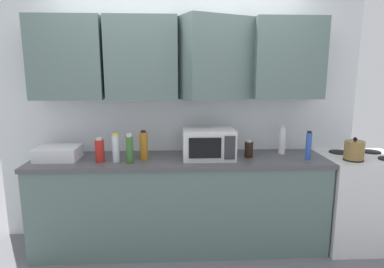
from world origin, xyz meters
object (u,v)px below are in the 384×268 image
at_px(bottle_amber_vinegar, 144,146).
at_px(bottle_red_sauce, 100,150).
at_px(bottle_clear_tall, 116,148).
at_px(bottle_blue_cleaner, 309,146).
at_px(bottle_green_oil, 130,149).
at_px(stove_range, 358,200).
at_px(microwave, 208,144).
at_px(bottle_white_jar, 282,140).
at_px(kettle, 354,150).
at_px(dish_rack, 58,153).
at_px(bottle_soy_dark, 249,149).

relative_size(bottle_amber_vinegar, bottle_red_sauce, 1.23).
xyz_separation_m(bottle_clear_tall, bottle_red_sauce, (-0.15, 0.01, -0.02)).
distance_m(bottle_blue_cleaner, bottle_green_oil, 1.64).
bearing_deg(stove_range, bottle_amber_vinegar, -179.68).
xyz_separation_m(bottle_blue_cleaner, bottle_red_sauce, (-1.92, 0.01, -0.03)).
bearing_deg(bottle_amber_vinegar, bottle_red_sauce, -169.98).
relative_size(microwave, bottle_amber_vinegar, 1.75).
relative_size(bottle_white_jar, bottle_red_sauce, 1.29).
distance_m(bottle_blue_cleaner, bottle_clear_tall, 1.77).
distance_m(microwave, bottle_red_sauce, 1.00).
xyz_separation_m(stove_range, bottle_white_jar, (-0.76, 0.13, 0.58)).
bearing_deg(bottle_green_oil, microwave, 10.88).
xyz_separation_m(kettle, bottle_white_jar, (-0.59, 0.27, 0.04)).
xyz_separation_m(dish_rack, bottle_blue_cleaner, (2.32, -0.11, 0.07)).
bearing_deg(bottle_red_sauce, bottle_clear_tall, -2.94).
distance_m(bottle_green_oil, bottle_red_sauce, 0.28).
xyz_separation_m(stove_range, bottle_amber_vinegar, (-2.11, -0.01, 0.58)).
distance_m(microwave, bottle_clear_tall, 0.85).
height_order(stove_range, bottle_white_jar, bottle_white_jar).
distance_m(bottle_green_oil, bottle_amber_vinegar, 0.17).
relative_size(stove_range, dish_rack, 2.40).
bearing_deg(stove_range, bottle_green_oil, -176.54).
relative_size(bottle_soy_dark, bottle_amber_vinegar, 0.61).
relative_size(stove_range, bottle_green_oil, 3.42).
bearing_deg(bottle_white_jar, bottle_blue_cleaner, -51.58).
relative_size(bottle_clear_tall, bottle_red_sauce, 1.15).
distance_m(bottle_clear_tall, bottle_red_sauce, 0.15).
bearing_deg(bottle_clear_tall, stove_range, 2.15).
xyz_separation_m(kettle, bottle_amber_vinegar, (-1.94, 0.13, 0.03)).
bearing_deg(stove_range, bottle_clear_tall, -177.85).
bearing_deg(bottle_green_oil, stove_range, 3.46).
distance_m(kettle, bottle_amber_vinegar, 1.94).
relative_size(stove_range, bottle_white_jar, 3.18).
height_order(dish_rack, bottle_soy_dark, bottle_soy_dark).
relative_size(microwave, bottle_green_oil, 1.80).
distance_m(stove_range, bottle_clear_tall, 2.42).
xyz_separation_m(stove_range, bottle_red_sauce, (-2.50, -0.08, 0.55)).
relative_size(kettle, dish_rack, 0.54).
distance_m(stove_range, bottle_white_jar, 0.97).
bearing_deg(dish_rack, microwave, -0.67).
bearing_deg(bottle_soy_dark, kettle, -9.23).
bearing_deg(bottle_red_sauce, bottle_amber_vinegar, 10.02).
height_order(bottle_green_oil, bottle_amber_vinegar, bottle_amber_vinegar).
height_order(bottle_clear_tall, bottle_red_sauce, bottle_clear_tall).
relative_size(kettle, bottle_amber_vinegar, 0.75).
distance_m(bottle_amber_vinegar, bottle_red_sauce, 0.40).
relative_size(bottle_soy_dark, bottle_clear_tall, 0.65).
relative_size(dish_rack, bottle_soy_dark, 2.27).
bearing_deg(kettle, bottle_green_oil, 179.85).
distance_m(bottle_clear_tall, bottle_amber_vinegar, 0.25).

